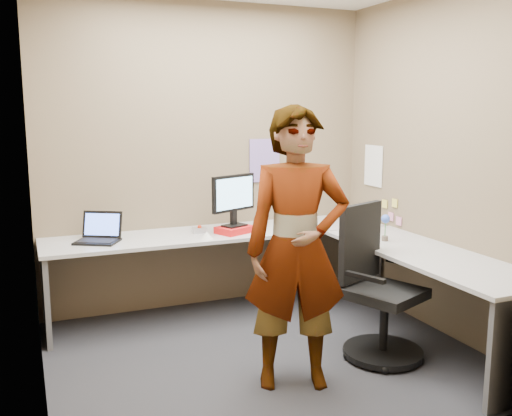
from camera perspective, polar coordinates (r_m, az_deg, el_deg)
name	(u,v)px	position (r m, az deg, el deg)	size (l,w,h in m)	color
ground	(265,356)	(4.29, 0.87, -14.53)	(3.00, 3.00, 0.00)	#232328
wall_back	(208,157)	(5.14, -4.84, 5.12)	(3.00, 3.00, 0.00)	brown
wall_right	(440,163)	(4.72, 17.92, 4.27)	(2.70, 2.70, 0.00)	brown
wall_left	(32,182)	(3.61, -21.53, 2.48)	(2.70, 2.70, 0.00)	brown
desk	(296,259)	(4.60, 4.01, -5.08)	(2.98, 2.58, 0.73)	#ADADAD
paper_ream	(234,230)	(4.86, -2.18, -2.17)	(0.29, 0.21, 0.06)	red
monitor	(234,196)	(4.83, -2.26, 1.21)	(0.44, 0.23, 0.44)	black
laptop	(99,234)	(4.71, -15.39, -2.53)	(0.41, 0.39, 0.23)	black
trackball_mouse	(199,230)	(4.89, -5.69, -2.19)	(0.12, 0.08, 0.07)	#B7B7BC
origami	(207,235)	(4.65, -4.94, -2.73)	(0.10, 0.10, 0.06)	white
stapler	(370,227)	(5.08, 11.30, -1.84)	(0.15, 0.04, 0.06)	black
flower	(385,223)	(4.66, 12.82, -1.51)	(0.07, 0.07, 0.22)	brown
calendar_purple	(265,160)	(5.33, 0.87, 4.78)	(0.30, 0.01, 0.40)	#846BB7
calendar_white	(373,166)	(5.44, 11.67, 4.16)	(0.01, 0.28, 0.38)	white
sticky_note_a	(395,203)	(5.20, 13.70, 0.48)	(0.01, 0.07, 0.07)	#F2E059
sticky_note_b	(391,216)	(5.26, 13.33, -0.83)	(0.01, 0.07, 0.07)	pink
sticky_note_c	(399,221)	(5.17, 14.09, -1.28)	(0.01, 0.07, 0.07)	pink
sticky_note_d	(385,204)	(5.32, 12.74, 0.41)	(0.01, 0.07, 0.07)	#F2E059
office_chair	(377,297)	(4.23, 12.01, -8.66)	(0.63, 0.63, 1.08)	black
person	(297,249)	(3.61, 4.09, -4.12)	(0.66, 0.43, 1.80)	#999399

